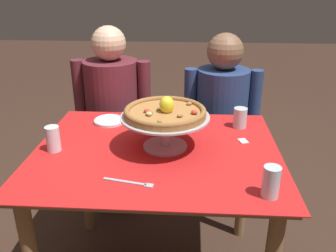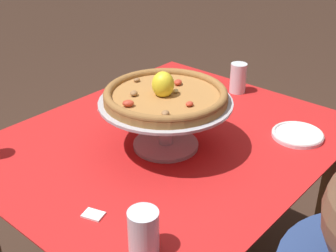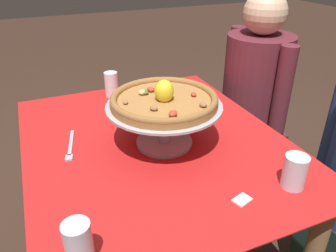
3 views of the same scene
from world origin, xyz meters
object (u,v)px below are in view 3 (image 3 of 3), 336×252
water_glass_side_left (111,86)px  sugar_packet (242,200)px  pizza (164,99)px  pizza_stand (164,117)px  dinner_fork (71,146)px  side_plate (194,96)px  water_glass_back_right (294,173)px  water_glass_front_right (79,247)px  diner_left (252,111)px

water_glass_side_left → sugar_packet: water_glass_side_left is taller
pizza → water_glass_side_left: pizza is taller
pizza_stand → sugar_packet: pizza_stand is taller
pizza_stand → dinner_fork: pizza_stand is taller
side_plate → water_glass_back_right: bearing=-1.9°
pizza → water_glass_side_left: 0.51m
pizza_stand → water_glass_side_left: pizza_stand is taller
pizza_stand → water_glass_front_right: (0.40, -0.36, -0.05)m
water_glass_front_right → sugar_packet: water_glass_front_right is taller
pizza_stand → water_glass_front_right: size_ratio=3.35×
water_glass_back_right → side_plate: 0.68m
water_glass_front_right → dinner_fork: size_ratio=0.59×
sugar_packet → water_glass_side_left: bearing=-170.3°
pizza → water_glass_side_left: bearing=-172.8°
pizza_stand → water_glass_front_right: bearing=-42.4°
sugar_packet → water_glass_back_right: bearing=89.2°
water_glass_side_left → water_glass_back_right: size_ratio=1.12×
sugar_packet → diner_left: diner_left is taller
water_glass_front_right → sugar_packet: (-0.03, 0.45, -0.05)m
dinner_fork → sugar_packet: size_ratio=3.97×
pizza → dinner_fork: (-0.11, -0.31, -0.17)m
sugar_packet → diner_left: size_ratio=0.04×
diner_left → pizza_stand: bearing=-60.3°
water_glass_back_right → sugar_packet: water_glass_back_right is taller
pizza_stand → water_glass_back_right: bearing=35.1°
side_plate → dinner_fork: bearing=-70.3°
water_glass_side_left → water_glass_back_right: bearing=20.4°
pizza → water_glass_back_right: pizza is taller
sugar_packet → water_glass_front_right: bearing=-85.6°
water_glass_front_right → dinner_fork: 0.51m
side_plate → diner_left: (-0.07, 0.40, -0.18)m
pizza_stand → diner_left: size_ratio=0.33×
water_glass_side_left → diner_left: 0.78m
water_glass_back_right → sugar_packet: (-0.00, -0.17, -0.04)m
dinner_fork → diner_left: diner_left is taller
water_glass_back_right → side_plate: water_glass_back_right is taller
water_glass_side_left → side_plate: bearing=63.0°
pizza_stand → side_plate: bearing=138.8°
water_glass_side_left → water_glass_back_right: 0.91m
water_glass_back_right → side_plate: size_ratio=0.63×
pizza → water_glass_front_right: size_ratio=3.07×
pizza → diner_left: (-0.39, 0.68, -0.35)m
water_glass_side_left → water_glass_back_right: water_glass_side_left is taller
pizza → dinner_fork: pizza is taller
side_plate → dinner_fork: side_plate is taller
water_glass_front_right → side_plate: bearing=138.1°
water_glass_front_right → diner_left: 1.32m
pizza_stand → dinner_fork: size_ratio=1.97×
water_glass_front_right → pizza: bearing=137.6°
water_glass_side_left → dinner_fork: (0.38, -0.25, -0.05)m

